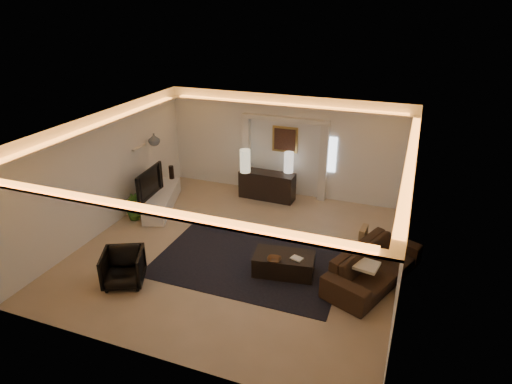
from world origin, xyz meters
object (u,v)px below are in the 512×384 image
(console, at_px, (267,185))
(coffee_table, at_px, (284,264))
(armchair, at_px, (123,268))
(sofa, at_px, (374,266))

(console, height_order, coffee_table, console)
(console, height_order, armchair, console)
(console, distance_m, coffee_table, 3.77)
(sofa, height_order, armchair, armchair)
(armchair, bearing_deg, console, 49.25)
(console, xyz_separation_m, armchair, (-1.35, -4.90, -0.04))
(console, bearing_deg, armchair, -103.79)
(sofa, bearing_deg, console, 69.99)
(console, xyz_separation_m, coffee_table, (1.57, -3.42, -0.20))
(console, height_order, sofa, console)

